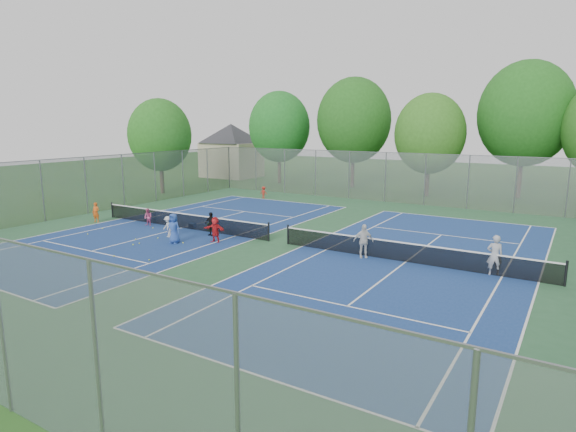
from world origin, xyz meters
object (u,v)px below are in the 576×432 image
at_px(net_right, 406,253).
at_px(ball_crate, 192,226).
at_px(net_left, 182,221).
at_px(ball_hopper, 210,227).
at_px(instructor, 495,255).

distance_m(net_right, ball_crate, 13.42).
height_order(net_left, ball_crate, net_left).
xyz_separation_m(net_right, ball_hopper, (-12.01, 0.26, -0.21)).
bearing_deg(instructor, net_left, -17.60).
bearing_deg(net_left, ball_hopper, 7.48).
distance_m(net_left, net_right, 14.00).
distance_m(net_left, ball_hopper, 2.02).
height_order(net_right, instructor, instructor).
xyz_separation_m(net_left, net_right, (14.00, 0.00, 0.00)).
bearing_deg(instructor, ball_hopper, -18.53).
height_order(ball_crate, instructor, instructor).
relative_size(net_left, ball_crate, 37.26).
height_order(net_right, ball_crate, net_right).
xyz_separation_m(net_left, instructor, (17.75, 0.06, 0.42)).
height_order(ball_crate, ball_hopper, ball_hopper).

